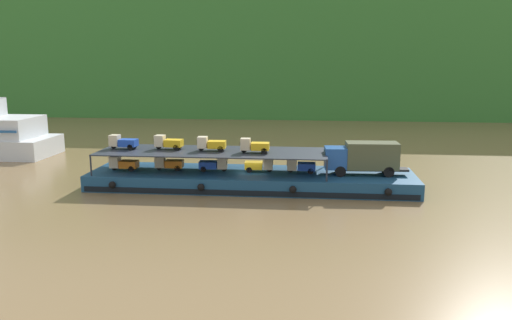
# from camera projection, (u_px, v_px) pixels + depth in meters

# --- Properties ---
(ground_plane) EXTENTS (400.00, 400.00, 0.00)m
(ground_plane) POSITION_uv_depth(u_px,v_px,m) (251.00, 187.00, 49.73)
(ground_plane) COLOR brown
(hillside_far_bank) EXTENTS (131.57, 28.74, 31.72)m
(hillside_far_bank) POSITION_uv_depth(u_px,v_px,m) (286.00, 34.00, 114.27)
(hillside_far_bank) COLOR #33702D
(hillside_far_bank) RESTS_ON ground
(cargo_barge) EXTENTS (31.25, 7.84, 1.50)m
(cargo_barge) POSITION_uv_depth(u_px,v_px,m) (251.00, 180.00, 49.57)
(cargo_barge) COLOR navy
(cargo_barge) RESTS_ON ground
(covered_lorry) EXTENTS (7.93, 2.57, 3.10)m
(covered_lorry) POSITION_uv_depth(u_px,v_px,m) (363.00, 157.00, 48.02)
(covered_lorry) COLOR #1E4C99
(covered_lorry) RESTS_ON cargo_barge
(cargo_rack) EXTENTS (22.05, 6.51, 2.00)m
(cargo_rack) POSITION_uv_depth(u_px,v_px,m) (212.00, 152.00, 49.45)
(cargo_rack) COLOR #232833
(cargo_rack) RESTS_ON cargo_barge
(mini_truck_lower_stern) EXTENTS (2.74, 1.21, 1.38)m
(mini_truck_lower_stern) POSITION_uv_depth(u_px,v_px,m) (123.00, 163.00, 50.09)
(mini_truck_lower_stern) COLOR orange
(mini_truck_lower_stern) RESTS_ON cargo_barge
(mini_truck_lower_aft) EXTENTS (2.79, 1.28, 1.38)m
(mini_truck_lower_aft) POSITION_uv_depth(u_px,v_px,m) (169.00, 163.00, 50.26)
(mini_truck_lower_aft) COLOR orange
(mini_truck_lower_aft) RESTS_ON cargo_barge
(mini_truck_lower_mid) EXTENTS (2.79, 1.28, 1.38)m
(mini_truck_lower_mid) POSITION_uv_depth(u_px,v_px,m) (214.00, 164.00, 49.74)
(mini_truck_lower_mid) COLOR #1E47B7
(mini_truck_lower_mid) RESTS_ON cargo_barge
(mini_truck_lower_fore) EXTENTS (2.79, 1.29, 1.38)m
(mini_truck_lower_fore) POSITION_uv_depth(u_px,v_px,m) (259.00, 165.00, 49.46)
(mini_truck_lower_fore) COLOR gold
(mini_truck_lower_fore) RESTS_ON cargo_barge
(mini_truck_lower_bow) EXTENTS (2.74, 1.20, 1.38)m
(mini_truck_lower_bow) POSITION_uv_depth(u_px,v_px,m) (301.00, 166.00, 49.02)
(mini_truck_lower_bow) COLOR #1E47B7
(mini_truck_lower_bow) RESTS_ON cargo_barge
(mini_truck_upper_stern) EXTENTS (2.80, 1.30, 1.38)m
(mini_truck_upper_stern) POSITION_uv_depth(u_px,v_px,m) (123.00, 142.00, 50.52)
(mini_truck_upper_stern) COLOR #1E47B7
(mini_truck_upper_stern) RESTS_ON cargo_rack
(mini_truck_upper_mid) EXTENTS (2.79, 1.29, 1.38)m
(mini_truck_upper_mid) POSITION_uv_depth(u_px,v_px,m) (168.00, 142.00, 50.33)
(mini_truck_upper_mid) COLOR gold
(mini_truck_upper_mid) RESTS_ON cargo_rack
(mini_truck_upper_fore) EXTENTS (2.78, 1.27, 1.38)m
(mini_truck_upper_fore) POSITION_uv_depth(u_px,v_px,m) (211.00, 144.00, 49.43)
(mini_truck_upper_fore) COLOR gold
(mini_truck_upper_fore) RESTS_ON cargo_rack
(mini_truck_upper_bow) EXTENTS (2.76, 1.24, 1.38)m
(mini_truck_upper_bow) POSITION_uv_depth(u_px,v_px,m) (254.00, 146.00, 48.38)
(mini_truck_upper_bow) COLOR gold
(mini_truck_upper_bow) RESTS_ON cargo_rack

